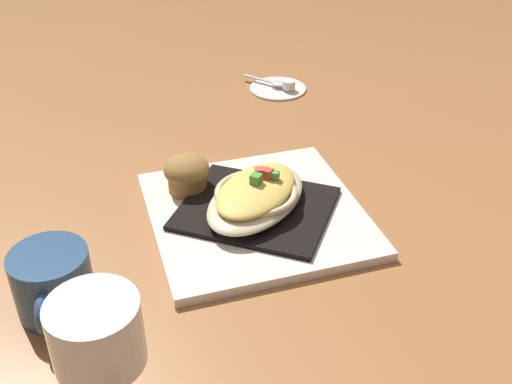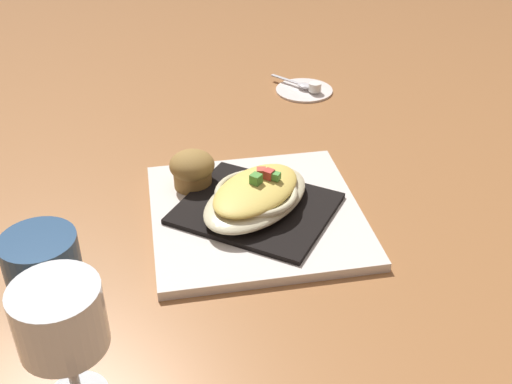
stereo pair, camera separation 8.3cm
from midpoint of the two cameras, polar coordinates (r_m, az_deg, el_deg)
ground_plane at (r=0.86m, az=-2.78°, el=-2.51°), size 2.60×2.60×0.00m
square_plate at (r=0.85m, az=-2.79°, el=-2.15°), size 0.32×0.32×0.01m
folded_napkin at (r=0.85m, az=-2.81°, el=-1.59°), size 0.26×0.26×0.01m
gratin_dish at (r=0.84m, az=-2.85°, el=-0.35°), size 0.21×0.19×0.05m
muffin at (r=0.89m, az=-9.05°, el=1.63°), size 0.06×0.06×0.05m
coffee_mug at (r=0.75m, az=-21.17°, el=-8.17°), size 0.09×0.11×0.08m
stemmed_glass at (r=0.58m, az=-18.43°, el=-12.86°), size 0.08×0.08×0.14m
creamer_saucer at (r=1.23m, az=0.05°, el=9.49°), size 0.11×0.11×0.01m
spoon at (r=1.23m, az=-0.29°, el=9.92°), size 0.06×0.09×0.01m
creamer_cup_0 at (r=1.21m, az=1.05°, el=9.75°), size 0.02×0.02×0.02m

